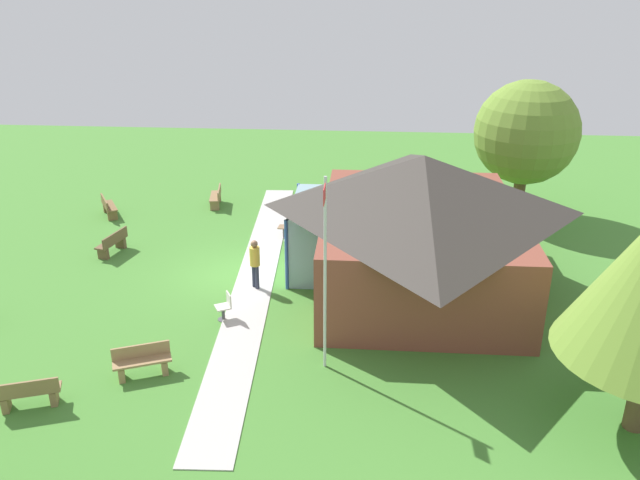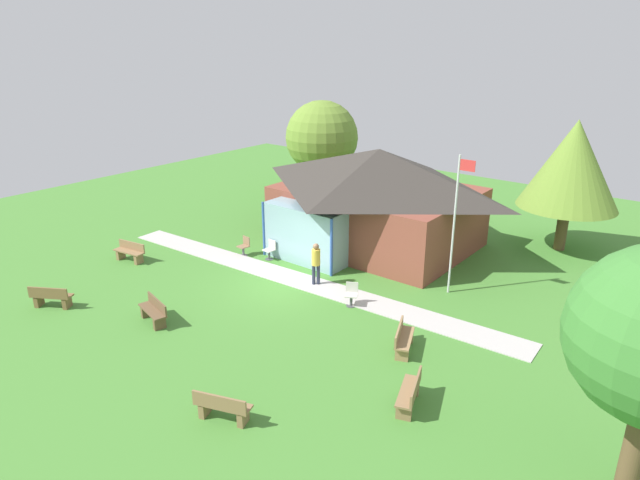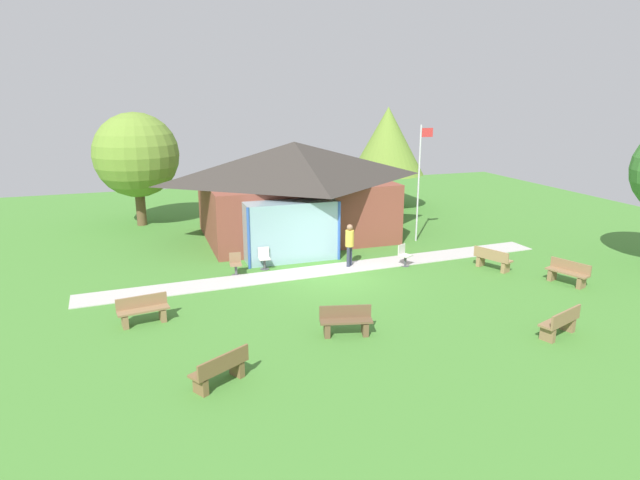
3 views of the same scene
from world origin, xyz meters
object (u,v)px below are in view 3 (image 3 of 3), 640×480
Objects in this scene: bench_lawn_far_right at (568,273)px; patio_chair_west at (236,265)px; patio_chair_porch_left at (264,259)px; flagpole at (419,178)px; bench_front_right at (560,323)px; visitor_on_path at (350,242)px; pavilion at (295,188)px; bench_front_center at (346,322)px; tree_behind_pavilion_right at (388,141)px; bench_mid_right at (492,260)px; tree_behind_pavilion_left at (136,155)px; patio_chair_lawn_spare at (404,256)px; bench_front_left at (220,370)px; bench_mid_left at (143,311)px.

bench_lawn_far_right is 1.82× the size of patio_chair_west.
patio_chair_porch_left is 1.00× the size of patio_chair_west.
flagpole reaches higher than patio_chair_porch_left.
bench_front_right is 8.59m from visitor_on_path.
pavilion is 6.01× the size of bench_front_center.
tree_behind_pavilion_right reaches higher than visitor_on_path.
tree_behind_pavilion_left is at bearing -155.92° from bench_mid_right.
tree_behind_pavilion_left is at bearing 145.04° from pavilion.
tree_behind_pavilion_right is at bearing -139.53° from patio_chair_lawn_spare.
bench_front_right is 11.41m from patio_chair_west.
patio_chair_lawn_spare is at bearing 122.31° from visitor_on_path.
tree_behind_pavilion_left is (-3.20, 9.66, 3.23)m from patio_chair_west.
patio_chair_porch_left reaches higher than bench_front_center.
bench_front_center and bench_front_right have the same top height.
visitor_on_path reaches higher than bench_front_left.
patio_chair_lawn_spare is 2.29m from visitor_on_path.
bench_front_right is (-1.15, -10.53, -2.56)m from flagpole.
bench_front_left is at bearing -125.86° from tree_behind_pavilion_right.
bench_front_center is 1.00× the size of bench_front_right.
bench_mid_left is 1.80× the size of patio_chair_porch_left.
tree_behind_pavilion_right is (12.65, 17.50, 3.57)m from bench_front_left.
bench_mid_right is 10.01m from patio_chair_west.
flagpole reaches higher than visitor_on_path.
tree_behind_pavilion_right reaches higher than patio_chair_lawn_spare.
visitor_on_path is at bearing -149.46° from flagpole.
pavilion is 6.77m from patio_chair_lawn_spare.
flagpole is at bearing -162.91° from patio_chair_porch_left.
patio_chair_west reaches higher than bench_lawn_far_right.
patio_chair_porch_left is at bearing -155.85° from patio_chair_west.
patio_chair_lawn_spare is 0.15× the size of tree_behind_pavilion_left.
tree_behind_pavilion_left is (-6.95, 4.86, 1.29)m from pavilion.
pavilion is 11.37m from bench_front_center.
bench_mid_left is 19.75m from tree_behind_pavilion_right.
bench_lawn_far_right is 2.78m from bench_mid_right.
patio_chair_lawn_spare is at bearing 8.66° from bench_front_left.
pavilion is 11.21m from bench_mid_left.
bench_lawn_far_right is at bearing -157.61° from bench_front_center.
bench_front_center is 1.82× the size of patio_chair_west.
bench_mid_right and bench_front_right have the same top height.
patio_chair_lawn_spare is (4.57, 5.25, 0.01)m from bench_front_center.
bench_lawn_far_right is 12.24m from patio_chair_west.
bench_lawn_far_right is at bearing 11.80° from bench_mid_right.
tree_behind_pavilion_right reaches higher than tree_behind_pavilion_left.
pavilion is at bearing -91.61° from patio_chair_lawn_spare.
bench_mid_left is 0.89× the size of visitor_on_path.
bench_lawn_far_right and bench_mid_right have the same top height.
bench_front_center and bench_lawn_far_right have the same top height.
tree_behind_pavilion_left reaches higher than flagpole.
tree_behind_pavilion_left is (-7.68, 10.10, 2.62)m from visitor_on_path.
visitor_on_path is (-6.76, 4.43, 0.62)m from bench_lawn_far_right.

